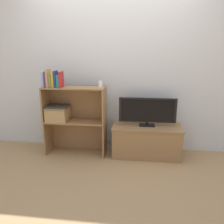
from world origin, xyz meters
TOP-DOWN VIEW (x-y plane):
  - ground_plane at (0.00, 0.00)m, footprint 16.00×16.00m
  - wall_back at (0.00, 0.49)m, footprint 10.00×0.05m
  - tv_stand at (0.50, 0.23)m, footprint 0.98×0.48m
  - tv at (0.50, 0.23)m, footprint 0.80×0.14m
  - bookshelf_lower_tier at (-0.54, 0.23)m, footprint 0.88×0.33m
  - bookshelf_upper_tier at (-0.54, 0.23)m, footprint 0.88×0.33m
  - book_skyblue at (-0.93, 0.10)m, footprint 0.03×0.15m
  - book_plum at (-0.91, 0.10)m, footprint 0.02×0.13m
  - book_tan at (-0.87, 0.10)m, footprint 0.03×0.15m
  - book_olive at (-0.84, 0.10)m, footprint 0.03×0.14m
  - book_mustard at (-0.80, 0.10)m, footprint 0.03×0.12m
  - book_navy at (-0.77, 0.10)m, footprint 0.03×0.12m
  - book_teal at (-0.73, 0.10)m, footprint 0.04×0.13m
  - book_crimson at (-0.69, 0.10)m, footprint 0.03×0.13m
  - baby_monitor at (-0.16, 0.17)m, footprint 0.05×0.03m
  - storage_basket_left at (-0.79, 0.15)m, footprint 0.30×0.30m
  - laptop at (-0.79, 0.15)m, footprint 0.32×0.24m

SIDE VIEW (x-z plane):
  - ground_plane at x=0.00m, z-range 0.00..0.00m
  - tv_stand at x=0.50m, z-range 0.00..0.45m
  - bookshelf_lower_tier at x=-0.54m, z-range 0.07..0.58m
  - storage_basket_left at x=-0.79m, z-range 0.52..0.72m
  - tv at x=0.50m, z-range 0.47..0.87m
  - laptop at x=-0.79m, z-range 0.71..0.73m
  - bookshelf_upper_tier at x=-0.54m, z-range 0.57..1.07m
  - baby_monitor at x=-0.16m, z-range 0.99..1.11m
  - book_teal at x=-0.73m, z-range 1.00..1.17m
  - book_olive at x=-0.84m, z-range 1.00..1.18m
  - book_skyblue at x=-0.93m, z-range 1.00..1.21m
  - book_mustard at x=-0.80m, z-range 1.00..1.21m
  - book_plum at x=-0.91m, z-range 1.00..1.22m
  - book_crimson at x=-0.69m, z-range 1.00..1.22m
  - book_navy at x=-0.77m, z-range 1.00..1.23m
  - book_tan at x=-0.87m, z-range 1.00..1.25m
  - wall_back at x=0.00m, z-range 0.00..2.40m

